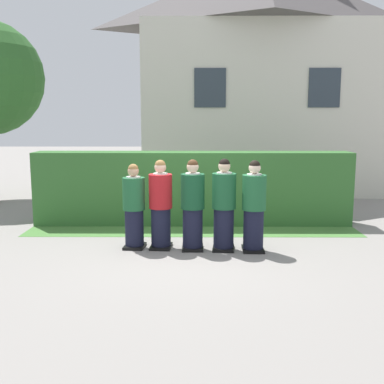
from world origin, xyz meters
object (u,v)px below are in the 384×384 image
Objects in this scene: student_front_row_4 at (254,208)px; student_in_red_blazer at (161,207)px; student_front_row_2 at (193,207)px; student_front_row_3 at (224,207)px; student_front_row_0 at (134,208)px.

student_in_red_blazer is at bearing 174.13° from student_front_row_4.
student_front_row_2 is 0.99× the size of student_front_row_3.
student_front_row_0 is 0.94× the size of student_front_row_3.
student_front_row_0 is 2.16m from student_front_row_4.
student_front_row_2 is 1.00× the size of student_front_row_4.
student_front_row_0 is at bearing 175.16° from student_front_row_2.
student_front_row_0 is at bearing 175.15° from student_front_row_4.
student_front_row_3 is at bearing -4.01° from student_front_row_0.
student_front_row_0 is 0.95× the size of student_in_red_blazer.
student_front_row_4 is at bearing -4.86° from student_front_row_2.
student_in_red_blazer is 0.98× the size of student_front_row_3.
student_front_row_2 is at bearing -7.75° from student_in_red_blazer.
student_front_row_3 is at bearing -5.15° from student_in_red_blazer.
student_front_row_4 is (2.15, -0.18, 0.04)m from student_front_row_0.
student_front_row_3 is 1.01× the size of student_front_row_4.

